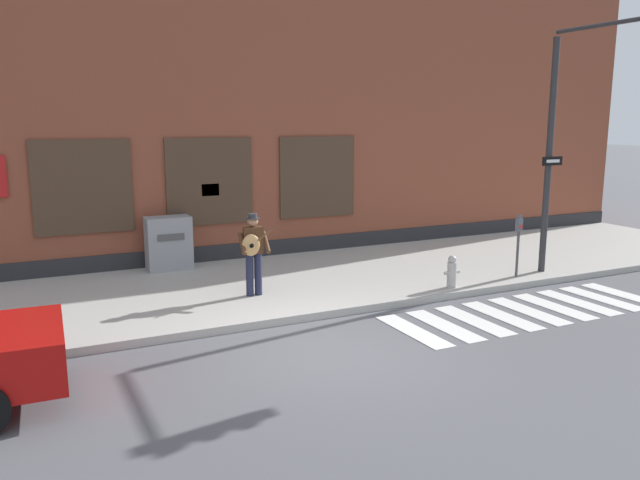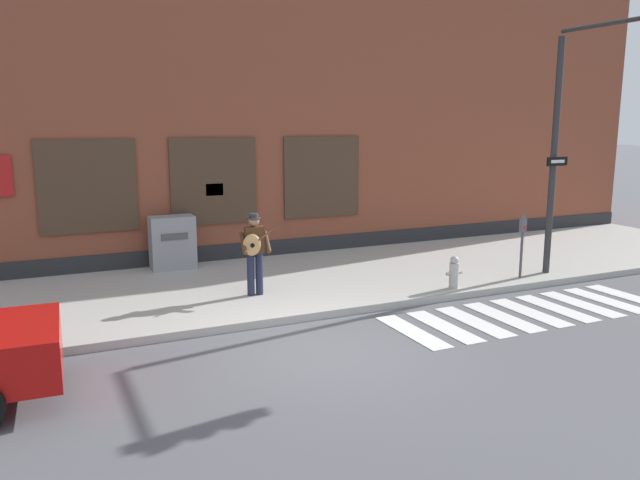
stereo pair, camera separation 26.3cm
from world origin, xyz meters
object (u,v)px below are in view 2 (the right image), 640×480
(traffic_light, at_px, (592,108))
(fire_hydrant, at_px, (454,272))
(parking_meter, at_px, (522,237))
(utility_box, at_px, (172,242))
(busker, at_px, (254,249))

(traffic_light, relative_size, fire_hydrant, 7.88)
(fire_hydrant, bearing_deg, parking_meter, 4.16)
(fire_hydrant, bearing_deg, traffic_light, -13.73)
(traffic_light, height_order, utility_box, traffic_light)
(fire_hydrant, bearing_deg, utility_box, 139.54)
(fire_hydrant, bearing_deg, busker, 162.65)
(busker, relative_size, traffic_light, 0.30)
(busker, xyz_separation_m, parking_meter, (5.95, -1.11, -0.02))
(traffic_light, distance_m, parking_meter, 3.08)
(utility_box, relative_size, fire_hydrant, 1.82)
(busker, relative_size, utility_box, 1.32)
(traffic_light, xyz_separation_m, fire_hydrant, (-2.85, 0.70, -3.42))
(busker, relative_size, parking_meter, 1.17)
(traffic_light, height_order, fire_hydrant, traffic_light)
(utility_box, bearing_deg, parking_meter, -30.74)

